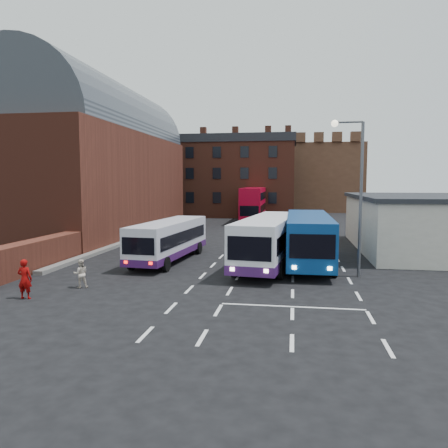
# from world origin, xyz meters

# --- Properties ---
(ground) EXTENTS (180.00, 180.00, 0.00)m
(ground) POSITION_xyz_m (0.00, 0.00, 0.00)
(ground) COLOR black
(railway_station) EXTENTS (12.00, 28.00, 16.00)m
(railway_station) POSITION_xyz_m (-15.50, 21.00, 7.64)
(railway_station) COLOR #602B1E
(railway_station) RESTS_ON ground
(forecourt_wall) EXTENTS (1.20, 10.00, 1.80)m
(forecourt_wall) POSITION_xyz_m (-10.20, 2.00, 0.90)
(forecourt_wall) COLOR #602B1E
(forecourt_wall) RESTS_ON ground
(cream_building) EXTENTS (10.40, 16.40, 4.25)m
(cream_building) POSITION_xyz_m (15.00, 14.00, 2.16)
(cream_building) COLOR beige
(cream_building) RESTS_ON ground
(brick_terrace) EXTENTS (22.00, 10.00, 11.00)m
(brick_terrace) POSITION_xyz_m (-6.00, 46.00, 5.50)
(brick_terrace) COLOR brown
(brick_terrace) RESTS_ON ground
(castle_keep) EXTENTS (22.00, 22.00, 12.00)m
(castle_keep) POSITION_xyz_m (6.00, 66.00, 6.00)
(castle_keep) COLOR brown
(castle_keep) RESTS_ON ground
(bus_white_outbound) EXTENTS (3.05, 9.87, 2.65)m
(bus_white_outbound) POSITION_xyz_m (-3.16, 6.67, 1.57)
(bus_white_outbound) COLOR silver
(bus_white_outbound) RESTS_ON ground
(bus_white_inbound) EXTENTS (3.87, 11.44, 3.06)m
(bus_white_inbound) POSITION_xyz_m (3.50, 5.78, 1.81)
(bus_white_inbound) COLOR white
(bus_white_inbound) RESTS_ON ground
(bus_blue) EXTENTS (2.92, 11.50, 3.14)m
(bus_blue) POSITION_xyz_m (5.94, 6.88, 1.85)
(bus_blue) COLOR navy
(bus_blue) RESTS_ON ground
(bus_red_double) EXTENTS (2.90, 11.27, 4.50)m
(bus_red_double) POSITION_xyz_m (-0.22, 35.64, 2.39)
(bus_red_double) COLOR #A0001A
(bus_red_double) RESTS_ON ground
(street_lamp) EXTENTS (1.75, 0.38, 8.60)m
(street_lamp) POSITION_xyz_m (8.30, 3.48, 5.19)
(street_lamp) COLOR #505257
(street_lamp) RESTS_ON ground
(pedestrian_red) EXTENTS (0.68, 0.46, 1.81)m
(pedestrian_red) POSITION_xyz_m (-6.89, -3.60, 0.90)
(pedestrian_red) COLOR #820505
(pedestrian_red) RESTS_ON ground
(pedestrian_beige) EXTENTS (0.87, 0.81, 1.42)m
(pedestrian_beige) POSITION_xyz_m (-5.40, -1.28, 0.71)
(pedestrian_beige) COLOR beige
(pedestrian_beige) RESTS_ON ground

